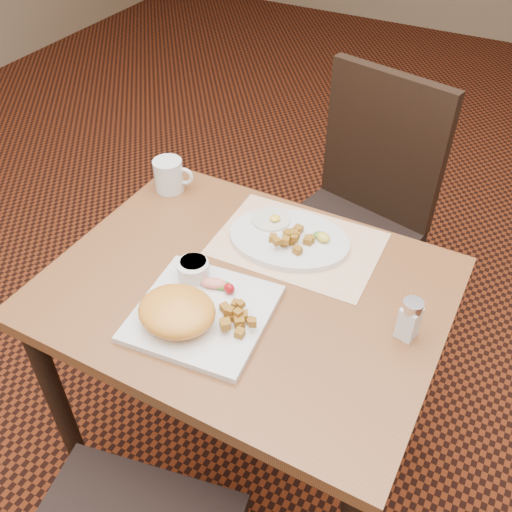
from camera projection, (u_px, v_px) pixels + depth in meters
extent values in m
plane|color=black|center=(248.00, 455.00, 1.81)|extent=(8.00, 8.00, 0.00)
cube|color=brown|center=(245.00, 291.00, 1.33)|extent=(0.90, 0.70, 0.03)
cylinder|color=black|center=(61.00, 411.00, 1.52)|extent=(0.05, 0.05, 0.71)
cylinder|color=black|center=(186.00, 275.00, 1.91)|extent=(0.05, 0.05, 0.71)
cylinder|color=black|center=(420.00, 366.00, 1.63)|extent=(0.05, 0.05, 0.71)
cylinder|color=black|center=(102.00, 511.00, 1.46)|extent=(0.04, 0.04, 0.42)
cube|color=black|center=(340.00, 241.00, 1.90)|extent=(0.50, 0.50, 0.05)
cylinder|color=black|center=(403.00, 288.00, 2.07)|extent=(0.04, 0.04, 0.42)
cylinder|color=black|center=(346.00, 346.00, 1.87)|extent=(0.04, 0.04, 0.42)
cylinder|color=black|center=(322.00, 246.00, 2.25)|extent=(0.04, 0.04, 0.42)
cylinder|color=black|center=(263.00, 295.00, 2.05)|extent=(0.04, 0.04, 0.42)
cube|color=black|center=(383.00, 147.00, 1.84)|extent=(0.42, 0.13, 0.50)
cube|color=white|center=(298.00, 244.00, 1.42)|extent=(0.41, 0.30, 0.00)
cube|color=silver|center=(203.00, 313.00, 1.24)|extent=(0.31, 0.31, 0.02)
ellipsoid|color=#F39F2F|center=(177.00, 311.00, 1.19)|extent=(0.17, 0.15, 0.06)
ellipsoid|color=#F39F2F|center=(182.00, 328.00, 1.18)|extent=(0.07, 0.06, 0.02)
ellipsoid|color=#F39F2F|center=(163.00, 299.00, 1.24)|extent=(0.07, 0.06, 0.02)
cylinder|color=silver|center=(193.00, 270.00, 1.30)|extent=(0.07, 0.07, 0.04)
cylinder|color=beige|center=(193.00, 262.00, 1.30)|extent=(0.06, 0.06, 0.01)
ellipsoid|color=#387223|center=(222.00, 285.00, 1.28)|extent=(0.05, 0.04, 0.01)
ellipsoid|color=red|center=(229.00, 289.00, 1.27)|extent=(0.03, 0.03, 0.03)
ellipsoid|color=#F28C72|center=(214.00, 283.00, 1.28)|extent=(0.07, 0.05, 0.02)
cylinder|color=white|center=(271.00, 219.00, 1.47)|extent=(0.10, 0.10, 0.01)
ellipsoid|color=yellow|center=(275.00, 218.00, 1.45)|extent=(0.03, 0.03, 0.01)
ellipsoid|color=#387223|center=(321.00, 235.00, 1.41)|extent=(0.04, 0.03, 0.01)
ellipsoid|color=yellow|center=(323.00, 237.00, 1.40)|extent=(0.05, 0.04, 0.02)
cube|color=white|center=(409.00, 322.00, 1.17)|extent=(0.05, 0.05, 0.08)
cylinder|color=silver|center=(413.00, 306.00, 1.14)|extent=(0.05, 0.05, 0.02)
cylinder|color=silver|center=(169.00, 175.00, 1.58)|extent=(0.08, 0.08, 0.09)
torus|color=silver|center=(184.00, 176.00, 1.57)|extent=(0.05, 0.03, 0.05)
cube|color=#AF741C|center=(238.00, 313.00, 1.22)|extent=(0.02, 0.02, 0.02)
cube|color=#AF741C|center=(245.00, 315.00, 1.21)|extent=(0.02, 0.02, 0.02)
cube|color=#AF741C|center=(239.00, 325.00, 1.19)|extent=(0.02, 0.02, 0.01)
cube|color=#AF741C|center=(235.00, 317.00, 1.21)|extent=(0.02, 0.02, 0.02)
cube|color=#AF741C|center=(225.00, 308.00, 1.23)|extent=(0.02, 0.02, 0.02)
cube|color=#AF741C|center=(236.00, 304.00, 1.24)|extent=(0.02, 0.02, 0.02)
cube|color=#AF741C|center=(238.00, 314.00, 1.19)|extent=(0.02, 0.02, 0.02)
cube|color=#AF741C|center=(253.00, 322.00, 1.18)|extent=(0.02, 0.02, 0.02)
cube|color=#AF741C|center=(242.00, 316.00, 1.21)|extent=(0.03, 0.03, 0.02)
cube|color=#AF741C|center=(250.00, 321.00, 1.20)|extent=(0.02, 0.02, 0.01)
cube|color=#AF741C|center=(240.00, 314.00, 1.21)|extent=(0.02, 0.02, 0.02)
cube|color=#AF741C|center=(239.00, 322.00, 1.19)|extent=(0.03, 0.03, 0.02)
cube|color=#AF741C|center=(229.00, 311.00, 1.20)|extent=(0.02, 0.02, 0.01)
cube|color=#AF741C|center=(238.00, 315.00, 1.22)|extent=(0.02, 0.02, 0.01)
cube|color=#AF741C|center=(240.00, 333.00, 1.17)|extent=(0.02, 0.02, 0.02)
cube|color=#AF741C|center=(241.00, 304.00, 1.22)|extent=(0.02, 0.02, 0.01)
cube|color=#AF741C|center=(229.00, 314.00, 1.21)|extent=(0.02, 0.02, 0.02)
cube|color=#AF741C|center=(226.00, 324.00, 1.19)|extent=(0.03, 0.03, 0.02)
cube|color=#AF741C|center=(225.00, 324.00, 1.17)|extent=(0.03, 0.03, 0.02)
cube|color=#AF741C|center=(243.00, 316.00, 1.21)|extent=(0.03, 0.03, 0.02)
cube|color=#AF741C|center=(297.00, 250.00, 1.36)|extent=(0.02, 0.02, 0.02)
cube|color=#AF741C|center=(297.00, 235.00, 1.41)|extent=(0.02, 0.02, 0.01)
cube|color=#AF741C|center=(284.00, 243.00, 1.39)|extent=(0.02, 0.02, 0.01)
cube|color=#AF741C|center=(286.00, 240.00, 1.37)|extent=(0.02, 0.02, 0.02)
cube|color=#AF741C|center=(288.00, 240.00, 1.40)|extent=(0.02, 0.02, 0.01)
cube|color=#AF741C|center=(291.00, 235.00, 1.39)|extent=(0.02, 0.02, 0.01)
cube|color=#AF741C|center=(310.00, 239.00, 1.40)|extent=(0.02, 0.02, 0.02)
cube|color=#AF741C|center=(294.00, 234.00, 1.39)|extent=(0.03, 0.02, 0.02)
cube|color=#AF741C|center=(308.00, 238.00, 1.40)|extent=(0.02, 0.02, 0.01)
cube|color=#AF741C|center=(292.00, 240.00, 1.40)|extent=(0.02, 0.02, 0.02)
cube|color=#AF741C|center=(277.00, 242.00, 1.37)|extent=(0.02, 0.02, 0.02)
cube|color=#AF741C|center=(308.00, 241.00, 1.39)|extent=(0.02, 0.02, 0.02)
cube|color=#AF741C|center=(291.00, 239.00, 1.40)|extent=(0.02, 0.02, 0.02)
cube|color=#AF741C|center=(287.00, 234.00, 1.41)|extent=(0.02, 0.02, 0.02)
cube|color=#AF741C|center=(293.00, 238.00, 1.40)|extent=(0.03, 0.03, 0.02)
cube|color=#AF741C|center=(292.00, 234.00, 1.41)|extent=(0.02, 0.02, 0.02)
cube|color=#AF741C|center=(291.00, 240.00, 1.39)|extent=(0.02, 0.02, 0.02)
cube|color=#AF741C|center=(290.00, 237.00, 1.40)|extent=(0.03, 0.03, 0.02)
cube|color=#AF741C|center=(294.00, 238.00, 1.38)|extent=(0.02, 0.02, 0.02)
cube|color=#AF741C|center=(273.00, 238.00, 1.40)|extent=(0.02, 0.02, 0.02)
cube|color=#AF741C|center=(290.00, 238.00, 1.40)|extent=(0.02, 0.02, 0.02)
cube|color=#AF741C|center=(288.00, 236.00, 1.41)|extent=(0.03, 0.03, 0.02)
cube|color=#AF741C|center=(298.00, 229.00, 1.43)|extent=(0.02, 0.02, 0.02)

